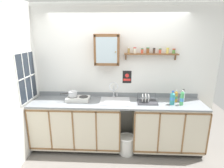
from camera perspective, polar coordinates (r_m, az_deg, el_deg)
name	(u,v)px	position (r m, az deg, el deg)	size (l,w,h in m)	color
floor	(116,156)	(3.50, 1.24, -21.84)	(6.15, 6.15, 0.00)	slate
back_wall	(117,76)	(3.48, 1.66, 2.61)	(3.75, 0.07, 2.68)	white
side_wall_left	(9,89)	(3.09, -29.97, -1.32)	(0.05, 3.38, 2.68)	white
lower_cabinet_run	(77,125)	(3.58, -10.90, -12.56)	(1.64, 0.62, 0.91)	black
lower_cabinet_run_right	(166,127)	(3.59, 16.90, -12.88)	(1.26, 0.62, 0.91)	black
countertop	(117,103)	(3.29, 1.47, -5.92)	(3.11, 0.65, 0.03)	gray
backsplash	(117,94)	(3.55, 1.60, -3.35)	(3.11, 0.02, 0.08)	gray
sink	(115,102)	(3.32, 0.90, -5.58)	(0.54, 0.48, 0.43)	silver
hot_plate_stove	(78,99)	(3.40, -10.71, -4.60)	(0.42, 0.27, 0.07)	silver
saucepan	(73,94)	(3.41, -12.41, -3.03)	(0.28, 0.20, 0.10)	silver
bottle_water_clear_0	(183,96)	(3.51, 21.53, -3.52)	(0.08, 0.08, 0.23)	silver
bottle_juice_amber_1	(176,97)	(3.45, 19.63, -3.76)	(0.06, 0.06, 0.23)	gold
bottle_detergent_teal_2	(172,98)	(3.30, 18.62, -4.31)	(0.08, 0.08, 0.25)	teal
bottle_soda_green_3	(182,98)	(3.33, 21.30, -4.27)	(0.06, 0.06, 0.27)	#4CB266
dish_rack	(147,101)	(3.30, 10.95, -5.21)	(0.35, 0.28, 0.17)	#333338
wall_cabinet	(107,50)	(3.26, -1.59, 10.84)	(0.45, 0.28, 0.54)	brown
spice_shelf	(151,53)	(3.36, 12.26, 9.60)	(0.97, 0.14, 0.23)	brown
warning_sign	(127,77)	(3.46, 4.78, 2.20)	(0.17, 0.01, 0.24)	black
window	(27,77)	(3.46, -25.47, 2.06)	(0.03, 0.60, 0.87)	#262D38
trash_bin	(126,144)	(3.48, 4.60, -18.54)	(0.30, 0.30, 0.35)	silver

